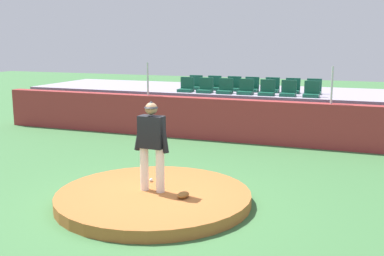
% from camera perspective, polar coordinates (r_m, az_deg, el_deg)
% --- Properties ---
extents(ground_plane, '(60.00, 60.00, 0.00)m').
position_cam_1_polar(ground_plane, '(9.38, -4.66, -9.03)').
color(ground_plane, '#3D703D').
extents(pitchers_mound, '(3.81, 3.81, 0.22)m').
position_cam_1_polar(pitchers_mound, '(9.34, -4.67, -8.39)').
color(pitchers_mound, '#A9612E').
rests_on(pitchers_mound, ground_plane).
extents(pitcher, '(0.76, 0.29, 1.78)m').
position_cam_1_polar(pitcher, '(9.12, -4.90, -1.39)').
color(pitcher, silver).
rests_on(pitcher, pitchers_mound).
extents(baseball, '(0.07, 0.07, 0.07)m').
position_cam_1_polar(baseball, '(9.95, -4.97, -6.29)').
color(baseball, white).
rests_on(baseball, pitchers_mound).
extents(fielding_glove, '(0.23, 0.32, 0.11)m').
position_cam_1_polar(fielding_glove, '(8.95, -1.08, -8.10)').
color(fielding_glove, brown).
rests_on(fielding_glove, pitchers_mound).
extents(brick_barrier, '(17.08, 0.40, 1.33)m').
position_cam_1_polar(brick_barrier, '(14.74, 5.44, 0.91)').
color(brick_barrier, maroon).
rests_on(brick_barrier, ground_plane).
extents(fence_post_left, '(0.06, 0.06, 1.09)m').
position_cam_1_polar(fence_post_left, '(15.67, -5.38, 5.94)').
color(fence_post_left, silver).
rests_on(fence_post_left, brick_barrier).
extents(fence_post_right, '(0.06, 0.06, 1.09)m').
position_cam_1_polar(fence_post_right, '(14.11, 16.59, 5.01)').
color(fence_post_right, silver).
rests_on(fence_post_right, brick_barrier).
extents(bleacher_platform, '(16.66, 3.85, 1.37)m').
position_cam_1_polar(bleacher_platform, '(17.13, 7.66, 2.31)').
color(bleacher_platform, '#988DA0').
rests_on(bleacher_platform, ground_plane).
extents(stadium_chair_0, '(0.48, 0.44, 0.50)m').
position_cam_1_polar(stadium_chair_0, '(16.34, -0.69, 4.97)').
color(stadium_chair_0, '#14513C').
rests_on(stadium_chair_0, bleacher_platform).
extents(stadium_chair_1, '(0.48, 0.44, 0.50)m').
position_cam_1_polar(stadium_chair_1, '(16.07, 1.64, 4.87)').
color(stadium_chair_1, '#14513C').
rests_on(stadium_chair_1, bleacher_platform).
extents(stadium_chair_2, '(0.48, 0.44, 0.50)m').
position_cam_1_polar(stadium_chair_2, '(15.86, 4.05, 4.77)').
color(stadium_chair_2, '#14513C').
rests_on(stadium_chair_2, bleacher_platform).
extents(stadium_chair_3, '(0.48, 0.44, 0.50)m').
position_cam_1_polar(stadium_chair_3, '(15.68, 6.53, 4.66)').
color(stadium_chair_3, '#14513C').
rests_on(stadium_chair_3, bleacher_platform).
extents(stadium_chair_4, '(0.48, 0.44, 0.50)m').
position_cam_1_polar(stadium_chair_4, '(15.51, 9.07, 4.53)').
color(stadium_chair_4, '#14513C').
rests_on(stadium_chair_4, bleacher_platform).
extents(stadium_chair_5, '(0.48, 0.44, 0.50)m').
position_cam_1_polar(stadium_chair_5, '(15.40, 11.58, 4.40)').
color(stadium_chair_5, '#14513C').
rests_on(stadium_chair_5, bleacher_platform).
extents(stadium_chair_6, '(0.48, 0.44, 0.50)m').
position_cam_1_polar(stadium_chair_6, '(15.30, 14.27, 4.25)').
color(stadium_chair_6, '#14513C').
rests_on(stadium_chair_6, bleacher_platform).
extents(stadium_chair_7, '(0.48, 0.44, 0.50)m').
position_cam_1_polar(stadium_chair_7, '(17.17, 0.39, 5.25)').
color(stadium_chair_7, '#14513C').
rests_on(stadium_chair_7, bleacher_platform).
extents(stadium_chair_8, '(0.48, 0.44, 0.50)m').
position_cam_1_polar(stadium_chair_8, '(16.95, 2.67, 5.17)').
color(stadium_chair_8, '#14513C').
rests_on(stadium_chair_8, bleacher_platform).
extents(stadium_chair_9, '(0.48, 0.44, 0.50)m').
position_cam_1_polar(stadium_chair_9, '(16.72, 5.07, 5.06)').
color(stadium_chair_9, '#14513C').
rests_on(stadium_chair_9, bleacher_platform).
extents(stadium_chair_10, '(0.48, 0.44, 0.50)m').
position_cam_1_polar(stadium_chair_10, '(16.52, 7.21, 4.95)').
color(stadium_chair_10, '#14513C').
rests_on(stadium_chair_10, bleacher_platform).
extents(stadium_chair_11, '(0.48, 0.44, 0.50)m').
position_cam_1_polar(stadium_chair_11, '(16.41, 9.65, 4.84)').
color(stadium_chair_11, '#14513C').
rests_on(stadium_chair_11, bleacher_platform).
extents(stadium_chair_12, '(0.48, 0.44, 0.50)m').
position_cam_1_polar(stadium_chair_12, '(16.26, 12.06, 4.71)').
color(stadium_chair_12, '#14513C').
rests_on(stadium_chair_12, bleacher_platform).
extents(stadium_chair_13, '(0.48, 0.44, 0.50)m').
position_cam_1_polar(stadium_chair_13, '(16.17, 14.52, 4.57)').
color(stadium_chair_13, '#14513C').
rests_on(stadium_chair_13, bleacher_platform).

